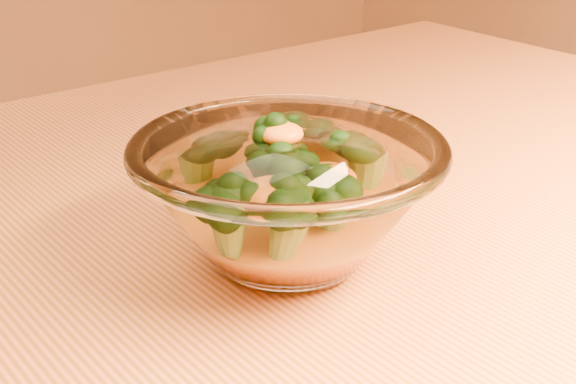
{
  "coord_description": "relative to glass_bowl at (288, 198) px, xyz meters",
  "views": [
    {
      "loc": [
        -0.25,
        -0.37,
        0.99
      ],
      "look_at": [
        0.02,
        -0.02,
        0.8
      ],
      "focal_mm": 50.0,
      "sensor_mm": 36.0,
      "label": 1
    }
  ],
  "objects": [
    {
      "name": "cheese_sauce",
      "position": [
        0.0,
        0.0,
        -0.02
      ],
      "size": [
        0.11,
        0.11,
        0.03
      ],
      "primitive_type": "ellipsoid",
      "color": "orange",
      "rests_on": "glass_bowl"
    },
    {
      "name": "broccoli_heap",
      "position": [
        0.0,
        0.0,
        0.01
      ],
      "size": [
        0.13,
        0.12,
        0.07
      ],
      "color": "black",
      "rests_on": "cheese_sauce"
    },
    {
      "name": "glass_bowl",
      "position": [
        0.0,
        0.0,
        0.0
      ],
      "size": [
        0.19,
        0.19,
        0.08
      ],
      "color": "white",
      "rests_on": "table"
    }
  ]
}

